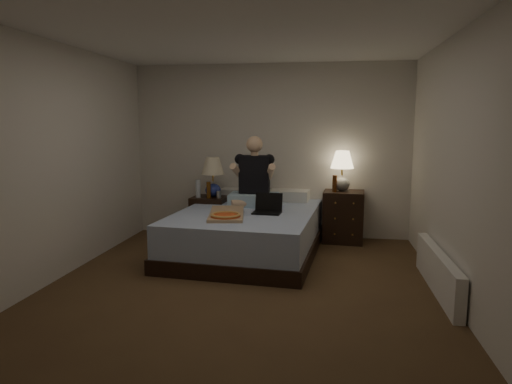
% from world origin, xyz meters
% --- Properties ---
extents(floor, '(4.00, 4.50, 0.00)m').
position_xyz_m(floor, '(0.00, 0.00, 0.00)').
color(floor, brown).
rests_on(floor, ground).
extents(ceiling, '(4.00, 4.50, 0.00)m').
position_xyz_m(ceiling, '(0.00, 0.00, 2.50)').
color(ceiling, white).
rests_on(ceiling, ground).
extents(wall_back, '(4.00, 0.00, 2.50)m').
position_xyz_m(wall_back, '(0.00, 2.25, 1.25)').
color(wall_back, silver).
rests_on(wall_back, ground).
extents(wall_front, '(4.00, 0.00, 2.50)m').
position_xyz_m(wall_front, '(0.00, -2.25, 1.25)').
color(wall_front, silver).
rests_on(wall_front, ground).
extents(wall_left, '(0.00, 4.50, 2.50)m').
position_xyz_m(wall_left, '(-2.00, 0.00, 1.25)').
color(wall_left, silver).
rests_on(wall_left, ground).
extents(wall_right, '(0.00, 4.50, 2.50)m').
position_xyz_m(wall_right, '(2.00, 0.00, 1.25)').
color(wall_right, silver).
rests_on(wall_right, ground).
extents(bed, '(1.85, 2.36, 0.55)m').
position_xyz_m(bed, '(-0.16, 1.25, 0.28)').
color(bed, '#5C7CB8').
rests_on(bed, floor).
extents(nightstand_left, '(0.51, 0.46, 0.62)m').
position_xyz_m(nightstand_left, '(-0.81, 1.84, 0.31)').
color(nightstand_left, black).
rests_on(nightstand_left, floor).
extents(nightstand_right, '(0.58, 0.53, 0.72)m').
position_xyz_m(nightstand_right, '(1.07, 2.04, 0.36)').
color(nightstand_right, black).
rests_on(nightstand_right, floor).
extents(lamp_left, '(0.33, 0.33, 0.56)m').
position_xyz_m(lamp_left, '(-0.76, 1.84, 0.90)').
color(lamp_left, navy).
rests_on(lamp_left, nightstand_left).
extents(lamp_right, '(0.40, 0.40, 0.56)m').
position_xyz_m(lamp_right, '(1.03, 2.05, 1.00)').
color(lamp_right, gray).
rests_on(lamp_right, nightstand_right).
extents(water_bottle, '(0.07, 0.07, 0.25)m').
position_xyz_m(water_bottle, '(-0.95, 1.75, 0.75)').
color(water_bottle, silver).
rests_on(water_bottle, nightstand_left).
extents(soda_can, '(0.07, 0.07, 0.10)m').
position_xyz_m(soda_can, '(-0.65, 1.74, 0.67)').
color(soda_can, beige).
rests_on(soda_can, nightstand_left).
extents(beer_bottle_left, '(0.06, 0.06, 0.23)m').
position_xyz_m(beer_bottle_left, '(-0.79, 1.72, 0.74)').
color(beer_bottle_left, '#5C330D').
rests_on(beer_bottle_left, nightstand_left).
extents(beer_bottle_right, '(0.06, 0.06, 0.23)m').
position_xyz_m(beer_bottle_right, '(0.93, 1.96, 0.83)').
color(beer_bottle_right, '#52270B').
rests_on(beer_bottle_right, nightstand_right).
extents(person, '(0.67, 0.53, 0.93)m').
position_xyz_m(person, '(-0.14, 1.63, 1.02)').
color(person, black).
rests_on(person, bed).
extents(laptop, '(0.36, 0.31, 0.24)m').
position_xyz_m(laptop, '(0.10, 1.10, 0.67)').
color(laptop, black).
rests_on(laptop, bed).
extents(pizza_box, '(0.52, 0.81, 0.08)m').
position_xyz_m(pizza_box, '(-0.32, 0.67, 0.59)').
color(pizza_box, tan).
rests_on(pizza_box, bed).
extents(radiator, '(0.10, 1.60, 0.40)m').
position_xyz_m(radiator, '(1.93, 0.21, 0.20)').
color(radiator, white).
rests_on(radiator, floor).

